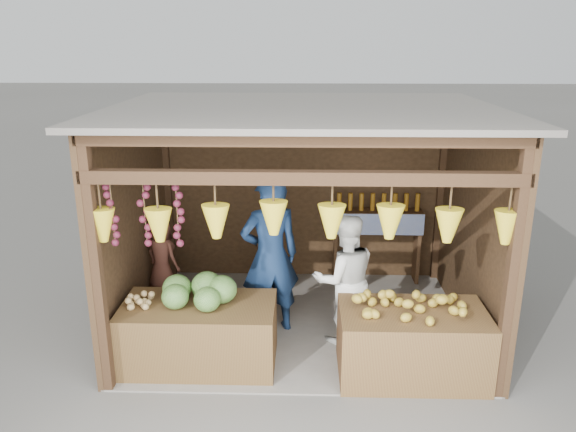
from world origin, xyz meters
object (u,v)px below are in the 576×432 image
at_px(counter_right, 412,343).
at_px(man_standing, 270,256).
at_px(woman_standing, 345,280).
at_px(counter_left, 200,334).
at_px(vendor_seated, 162,256).

height_order(counter_right, man_standing, man_standing).
bearing_deg(man_standing, woman_standing, 147.64).
bearing_deg(counter_left, woman_standing, 19.24).
bearing_deg(vendor_seated, counter_right, -172.44).
relative_size(counter_left, counter_right, 1.08).
height_order(counter_left, counter_right, counter_right).
bearing_deg(man_standing, vendor_seated, -35.06).
bearing_deg(vendor_seated, woman_standing, -163.63).
distance_m(counter_left, vendor_seated, 1.42).
relative_size(counter_left, man_standing, 0.84).
height_order(counter_left, vendor_seated, vendor_seated).
relative_size(man_standing, woman_standing, 1.25).
relative_size(man_standing, vendor_seated, 1.97).
bearing_deg(counter_left, man_standing, 46.78).
bearing_deg(counter_right, counter_left, 176.45).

